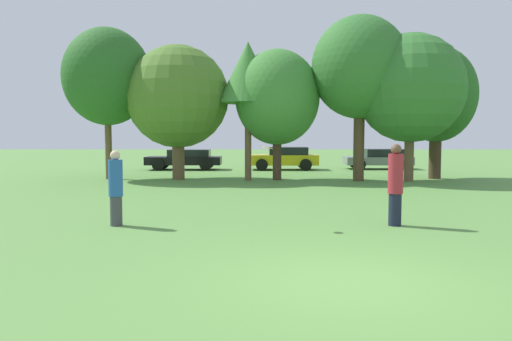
{
  "coord_description": "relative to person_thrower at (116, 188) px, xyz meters",
  "views": [
    {
      "loc": [
        -1.21,
        -7.03,
        2.09
      ],
      "look_at": [
        -1.33,
        5.4,
        1.18
      ],
      "focal_mm": 35.64,
      "sensor_mm": 36.0,
      "label": 1
    }
  ],
  "objects": [
    {
      "name": "tree_6",
      "position": [
        11.36,
        12.2,
        2.98
      ],
      "size": [
        3.62,
        3.62,
        6.07
      ],
      "color": "#473323",
      "rests_on": "ground"
    },
    {
      "name": "ground_plane",
      "position": [
        4.49,
        -4.35,
        -0.87
      ],
      "size": [
        120.0,
        120.0,
        0.0
      ],
      "primitive_type": "plane",
      "color": "#5B8E42"
    },
    {
      "name": "tree_0",
      "position": [
        -3.72,
        11.87,
        3.8
      ],
      "size": [
        3.97,
        3.97,
        6.89
      ],
      "color": "brown",
      "rests_on": "ground"
    },
    {
      "name": "tree_5",
      "position": [
        9.77,
        10.86,
        3.18
      ],
      "size": [
        4.71,
        4.71,
        6.41
      ],
      "color": "brown",
      "rests_on": "ground"
    },
    {
      "name": "frisbee",
      "position": [
        3.43,
        -0.13,
        0.9
      ],
      "size": [
        0.23,
        0.23,
        0.06
      ],
      "color": "yellow"
    },
    {
      "name": "tree_1",
      "position": [
        -0.49,
        11.76,
        2.88
      ],
      "size": [
        4.64,
        4.64,
        6.08
      ],
      "color": "brown",
      "rests_on": "ground"
    },
    {
      "name": "tree_3",
      "position": [
        4.02,
        11.51,
        2.83
      ],
      "size": [
        3.78,
        3.78,
        5.84
      ],
      "color": "#473323",
      "rests_on": "ground"
    },
    {
      "name": "person_thrower",
      "position": [
        0.0,
        0.0,
        0.0
      ],
      "size": [
        0.32,
        0.32,
        1.71
      ],
      "rotation": [
        0.0,
        0.0,
        0.01
      ],
      "color": "#3F3F47",
      "rests_on": "ground"
    },
    {
      "name": "tree_4",
      "position": [
        7.62,
        11.12,
        4.09
      ],
      "size": [
        4.23,
        4.23,
        7.23
      ],
      "color": "brown",
      "rests_on": "ground"
    },
    {
      "name": "person_catcher",
      "position": [
        6.32,
        0.06,
        0.08
      ],
      "size": [
        0.34,
        0.34,
        1.85
      ],
      "rotation": [
        0.0,
        0.0,
        -3.13
      ],
      "color": "#191E33",
      "rests_on": "ground"
    },
    {
      "name": "parked_car_yellow",
      "position": [
        4.64,
        18.0,
        -0.18
      ],
      "size": [
        4.01,
        2.0,
        1.31
      ],
      "rotation": [
        0.0,
        0.0,
        3.15
      ],
      "color": "gold",
      "rests_on": "ground"
    },
    {
      "name": "parked_car_black",
      "position": [
        -1.09,
        17.96,
        -0.23
      ],
      "size": [
        4.34,
        1.96,
        1.17
      ],
      "rotation": [
        0.0,
        0.0,
        3.15
      ],
      "color": "black",
      "rests_on": "ground"
    },
    {
      "name": "parked_car_grey",
      "position": [
        10.27,
        18.6,
        -0.24
      ],
      "size": [
        3.9,
        1.93,
        1.19
      ],
      "rotation": [
        0.0,
        0.0,
        3.15
      ],
      "color": "slate",
      "rests_on": "ground"
    },
    {
      "name": "tree_2",
      "position": [
        2.71,
        11.27,
        3.88
      ],
      "size": [
        2.7,
        2.7,
        6.14
      ],
      "color": "brown",
      "rests_on": "ground"
    }
  ]
}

